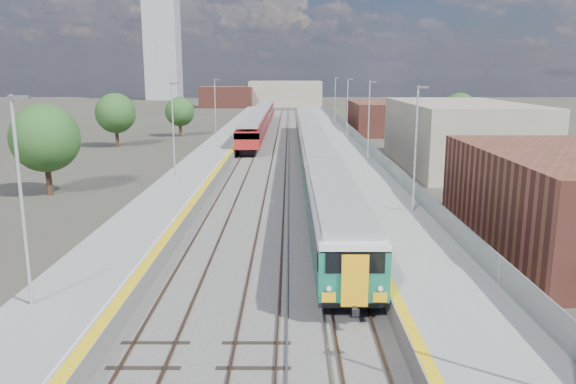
{
  "coord_description": "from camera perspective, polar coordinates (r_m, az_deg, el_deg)",
  "views": [
    {
      "loc": [
        -0.85,
        -11.01,
        9.23
      ],
      "look_at": [
        -0.95,
        22.05,
        2.2
      ],
      "focal_mm": 35.0,
      "sensor_mm": 36.0,
      "label": 1
    }
  ],
  "objects": [
    {
      "name": "tree_c",
      "position": [
        84.82,
        -10.94,
        8.01
      ],
      "size": [
        4.27,
        4.27,
        5.79
      ],
      "color": "#382619",
      "rests_on": "ground"
    },
    {
      "name": "platform_right",
      "position": [
        64.38,
        5.64,
        4.18
      ],
      "size": [
        4.7,
        155.0,
        8.52
      ],
      "color": "slate",
      "rests_on": "ground"
    },
    {
      "name": "platform_left",
      "position": [
        64.61,
        -7.15,
        4.16
      ],
      "size": [
        4.3,
        155.0,
        8.52
      ],
      "color": "slate",
      "rests_on": "ground"
    },
    {
      "name": "tree_d",
      "position": [
        82.68,
        17.01,
        7.94
      ],
      "size": [
        4.83,
        4.83,
        6.54
      ],
      "color": "#382619",
      "rests_on": "ground"
    },
    {
      "name": "ground",
      "position": [
        61.71,
        0.95,
        3.4
      ],
      "size": [
        320.0,
        320.0,
        0.0
      ],
      "primitive_type": "plane",
      "color": "#47443A",
      "rests_on": "ground"
    },
    {
      "name": "buildings",
      "position": [
        150.61,
        -6.58,
        12.49
      ],
      "size": [
        72.0,
        185.5,
        40.0
      ],
      "color": "brown",
      "rests_on": "ground"
    },
    {
      "name": "tracks",
      "position": [
        65.82,
        -0.54,
        4.04
      ],
      "size": [
        8.96,
        160.0,
        0.17
      ],
      "color": "#4C3323",
      "rests_on": "ground"
    },
    {
      "name": "red_train",
      "position": [
        89.52,
        -2.84,
        7.42
      ],
      "size": [
        2.82,
        57.16,
        3.56
      ],
      "color": "black",
      "rests_on": "ground"
    },
    {
      "name": "tree_b",
      "position": [
        74.42,
        -17.12,
        7.65
      ],
      "size": [
        5.0,
        5.0,
        6.78
      ],
      "color": "#382619",
      "rests_on": "ground"
    },
    {
      "name": "tree_a",
      "position": [
        46.36,
        -23.45,
        5.04
      ],
      "size": [
        5.16,
        5.16,
        7.0
      ],
      "color": "#382619",
      "rests_on": "ground"
    },
    {
      "name": "green_train",
      "position": [
        57.01,
        2.53,
        4.79
      ],
      "size": [
        2.68,
        74.79,
        2.95
      ],
      "color": "black",
      "rests_on": "ground"
    },
    {
      "name": "ballast_bed",
      "position": [
        64.19,
        -1.09,
        3.76
      ],
      "size": [
        10.5,
        155.0,
        0.06
      ],
      "primitive_type": "cube",
      "color": "#565451",
      "rests_on": "ground"
    }
  ]
}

